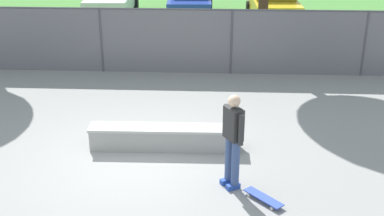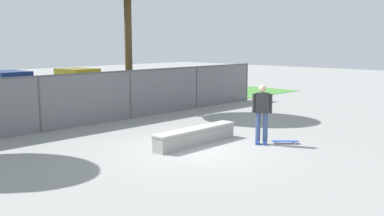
{
  "view_description": "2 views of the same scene",
  "coord_description": "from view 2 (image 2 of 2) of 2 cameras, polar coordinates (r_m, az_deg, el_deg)",
  "views": [
    {
      "loc": [
        1.52,
        -9.08,
        5.01
      ],
      "look_at": [
        1.04,
        0.36,
        1.01
      ],
      "focal_mm": 47.18,
      "sensor_mm": 36.0,
      "label": 1
    },
    {
      "loc": [
        -9.05,
        -8.42,
        3.09
      ],
      "look_at": [
        0.81,
        1.0,
        1.03
      ],
      "focal_mm": 41.05,
      "sensor_mm": 36.0,
      "label": 2
    }
  ],
  "objects": [
    {
      "name": "ground_plane",
      "position": [
        12.74,
        0.73,
        -5.44
      ],
      "size": [
        80.0,
        80.0,
        0.0
      ],
      "primitive_type": "plane",
      "color": "gray"
    },
    {
      "name": "concrete_ledge",
      "position": [
        13.35,
        0.5,
        -3.65
      ],
      "size": [
        3.22,
        0.53,
        0.51
      ],
      "color": "#999993",
      "rests_on": "ground"
    },
    {
      "name": "skateboarder",
      "position": [
        13.38,
        9.08,
        -0.46
      ],
      "size": [
        0.41,
        0.53,
        1.82
      ],
      "color": "#2647A5",
      "rests_on": "ground"
    },
    {
      "name": "skateboard",
      "position": [
        13.75,
        12.01,
        -4.27
      ],
      "size": [
        0.69,
        0.72,
        0.09
      ],
      "color": "#334CB2",
      "rests_on": "ground"
    },
    {
      "name": "chainlink_fence",
      "position": [
        16.76,
        -13.25,
        1.43
      ],
      "size": [
        19.63,
        0.07,
        1.97
      ],
      "color": "#4C4C51",
      "rests_on": "ground"
    },
    {
      "name": "car_blue",
      "position": [
        23.49,
        -22.61,
        2.43
      ],
      "size": [
        2.14,
        4.26,
        1.66
      ],
      "color": "#233D9E",
      "rests_on": "ground"
    },
    {
      "name": "car_yellow",
      "position": [
        24.66,
        -14.49,
        3.08
      ],
      "size": [
        2.14,
        4.26,
        1.66
      ],
      "color": "gold",
      "rests_on": "ground"
    }
  ]
}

